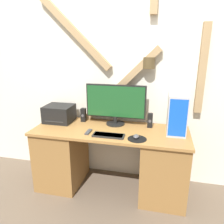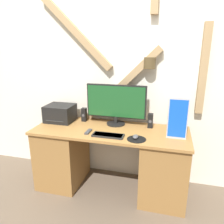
# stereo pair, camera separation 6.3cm
# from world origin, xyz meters

# --- Properties ---
(ground_plane) EXTENTS (12.00, 12.00, 0.00)m
(ground_plane) POSITION_xyz_m (0.00, 0.00, 0.00)
(ground_plane) COLOR brown
(wall_back) EXTENTS (6.40, 0.19, 2.77)m
(wall_back) POSITION_xyz_m (0.01, 0.71, 1.36)
(wall_back) COLOR silver
(wall_back) RESTS_ON ground_plane
(desk) EXTENTS (1.77, 0.66, 0.77)m
(desk) POSITION_xyz_m (0.00, 0.33, 0.40)
(desk) COLOR olive
(desk) RESTS_ON ground_plane
(monitor) EXTENTS (0.72, 0.22, 0.49)m
(monitor) POSITION_xyz_m (0.02, 0.52, 1.04)
(monitor) COLOR black
(monitor) RESTS_ON desk
(keyboard) EXTENTS (0.34, 0.13, 0.02)m
(keyboard) POSITION_xyz_m (0.03, 0.14, 0.78)
(keyboard) COLOR black
(keyboard) RESTS_ON desk
(mousepad) EXTENTS (0.20, 0.20, 0.00)m
(mousepad) POSITION_xyz_m (0.33, 0.13, 0.77)
(mousepad) COLOR black
(mousepad) RESTS_ON desk
(mouse) EXTENTS (0.06, 0.09, 0.03)m
(mouse) POSITION_xyz_m (0.32, 0.15, 0.79)
(mouse) COLOR #4C4C51
(mouse) RESTS_ON mousepad
(computer_tower) EXTENTS (0.20, 0.34, 0.44)m
(computer_tower) POSITION_xyz_m (0.72, 0.41, 0.99)
(computer_tower) COLOR #B2B2B7
(computer_tower) RESTS_ON desk
(printer) EXTENTS (0.34, 0.30, 0.21)m
(printer) POSITION_xyz_m (-0.69, 0.46, 0.88)
(printer) COLOR black
(printer) RESTS_ON desk
(speaker_left) EXTENTS (0.06, 0.07, 0.17)m
(speaker_left) POSITION_xyz_m (-0.40, 0.53, 0.86)
(speaker_left) COLOR black
(speaker_left) RESTS_ON desk
(speaker_right) EXTENTS (0.06, 0.07, 0.17)m
(speaker_right) POSITION_xyz_m (0.44, 0.51, 0.86)
(speaker_right) COLOR black
(speaker_right) RESTS_ON desk
(remote_control) EXTENTS (0.04, 0.14, 0.02)m
(remote_control) POSITION_xyz_m (-0.21, 0.19, 0.78)
(remote_control) COLOR #38383D
(remote_control) RESTS_ON desk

